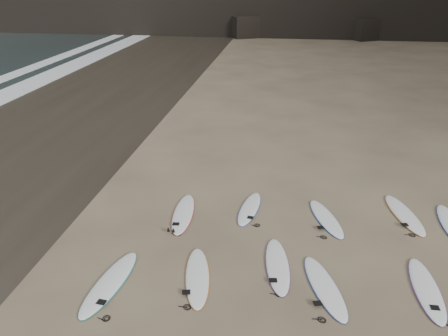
# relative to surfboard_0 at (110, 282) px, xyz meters

# --- Properties ---
(ground) EXTENTS (240.00, 240.00, 0.00)m
(ground) POSITION_rel_surfboard_0_xyz_m (4.64, 1.13, -0.05)
(ground) COLOR #897559
(ground) RESTS_ON ground
(wet_sand) EXTENTS (12.00, 200.00, 0.01)m
(wet_sand) POSITION_rel_surfboard_0_xyz_m (-8.36, 11.13, -0.05)
(wet_sand) COLOR #383026
(wet_sand) RESTS_ON ground
(surfboard_0) EXTENTS (1.02, 2.86, 0.10)m
(surfboard_0) POSITION_rel_surfboard_0_xyz_m (0.00, 0.00, 0.00)
(surfboard_0) COLOR white
(surfboard_0) RESTS_ON ground
(surfboard_1) EXTENTS (1.12, 2.63, 0.09)m
(surfboard_1) POSITION_rel_surfboard_0_xyz_m (2.22, 0.59, -0.00)
(surfboard_1) COLOR white
(surfboard_1) RESTS_ON ground
(surfboard_2) EXTENTS (0.94, 2.64, 0.09)m
(surfboard_2) POSITION_rel_surfboard_0_xyz_m (4.33, 1.39, -0.00)
(surfboard_2) COLOR white
(surfboard_2) RESTS_ON ground
(surfboard_3) EXTENTS (1.37, 2.68, 0.09)m
(surfboard_3) POSITION_rel_surfboard_0_xyz_m (5.57, 0.65, -0.00)
(surfboard_3) COLOR white
(surfboard_3) RESTS_ON ground
(surfboard_4) EXTENTS (0.63, 2.63, 0.09)m
(surfboard_4) POSITION_rel_surfboard_0_xyz_m (8.15, 0.95, -0.00)
(surfboard_4) COLOR white
(surfboard_4) RESTS_ON ground
(surfboard_5) EXTENTS (0.86, 2.72, 0.10)m
(surfboard_5) POSITION_rel_surfboard_0_xyz_m (1.09, 3.76, -0.00)
(surfboard_5) COLOR white
(surfboard_5) RESTS_ON ground
(surfboard_6) EXTENTS (0.89, 2.44, 0.09)m
(surfboard_6) POSITION_rel_surfboard_0_xyz_m (3.26, 4.43, -0.01)
(surfboard_6) COLOR white
(surfboard_6) RESTS_ON ground
(surfboard_7) EXTENTS (1.35, 2.55, 0.09)m
(surfboard_7) POSITION_rel_surfboard_0_xyz_m (5.83, 4.14, -0.01)
(surfboard_7) COLOR white
(surfboard_7) RESTS_ON ground
(surfboard_8) EXTENTS (1.20, 2.78, 0.10)m
(surfboard_8) POSITION_rel_surfboard_0_xyz_m (8.44, 4.77, -0.00)
(surfboard_8) COLOR white
(surfboard_8) RESTS_ON ground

